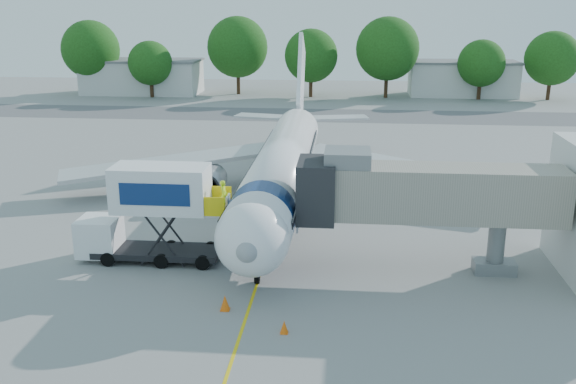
# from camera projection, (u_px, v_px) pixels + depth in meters

# --- Properties ---
(ground) EXTENTS (160.00, 160.00, 0.00)m
(ground) POSITION_uv_depth(u_px,v_px,m) (277.00, 223.00, 42.33)
(ground) COLOR gray
(ground) RESTS_ON ground
(guidance_line) EXTENTS (0.15, 70.00, 0.01)m
(guidance_line) POSITION_uv_depth(u_px,v_px,m) (277.00, 223.00, 42.33)
(guidance_line) COLOR yellow
(guidance_line) RESTS_ON ground
(taxiway_strip) EXTENTS (120.00, 10.00, 0.01)m
(taxiway_strip) POSITION_uv_depth(u_px,v_px,m) (313.00, 115.00, 82.41)
(taxiway_strip) COLOR #59595B
(taxiway_strip) RESTS_ON ground
(aircraft) EXTENTS (34.17, 37.73, 11.35)m
(aircraft) POSITION_uv_depth(u_px,v_px,m) (283.00, 164.00, 45.42)
(aircraft) COLOR white
(aircraft) RESTS_ON ground
(jet_bridge) EXTENTS (13.90, 3.20, 6.60)m
(jet_bridge) POSITION_uv_depth(u_px,v_px,m) (413.00, 193.00, 33.70)
(jet_bridge) COLOR #9F9587
(jet_bridge) RESTS_ON ground
(catering_hiloader) EXTENTS (8.53, 2.44, 5.50)m
(catering_hiloader) POSITION_uv_depth(u_px,v_px,m) (151.00, 214.00, 35.41)
(catering_hiloader) COLOR black
(catering_hiloader) RESTS_ON ground
(ground_tug) EXTENTS (4.14, 3.02, 1.49)m
(ground_tug) POSITION_uv_depth(u_px,v_px,m) (248.00, 367.00, 24.21)
(ground_tug) COLOR white
(ground_tug) RESTS_ON ground
(safety_cone_a) EXTENTS (0.38, 0.38, 0.60)m
(safety_cone_a) POSITION_uv_depth(u_px,v_px,m) (284.00, 327.00, 28.17)
(safety_cone_a) COLOR #F6610C
(safety_cone_a) RESTS_ON ground
(safety_cone_b) EXTENTS (0.47, 0.47, 0.75)m
(safety_cone_b) POSITION_uv_depth(u_px,v_px,m) (225.00, 303.00, 30.27)
(safety_cone_b) COLOR #F6610C
(safety_cone_b) RESTS_ON ground
(outbuilding_left) EXTENTS (18.40, 8.40, 5.30)m
(outbuilding_left) POSITION_uv_depth(u_px,v_px,m) (142.00, 76.00, 101.30)
(outbuilding_left) COLOR silver
(outbuilding_left) RESTS_ON ground
(outbuilding_right) EXTENTS (16.40, 7.40, 5.30)m
(outbuilding_right) POSITION_uv_depth(u_px,v_px,m) (462.00, 78.00, 98.79)
(outbuilding_right) COLOR silver
(outbuilding_right) RESTS_ON ground
(tree_a) EXTENTS (8.90, 8.90, 11.35)m
(tree_a) POSITION_uv_depth(u_px,v_px,m) (91.00, 49.00, 99.23)
(tree_a) COLOR #382314
(tree_a) RESTS_ON ground
(tree_b) EXTENTS (6.62, 6.62, 8.44)m
(tree_b) POSITION_uv_depth(u_px,v_px,m) (150.00, 63.00, 96.44)
(tree_b) COLOR #382314
(tree_b) RESTS_ON ground
(tree_c) EXTENTS (9.36, 9.36, 11.94)m
(tree_c) POSITION_uv_depth(u_px,v_px,m) (238.00, 47.00, 99.17)
(tree_c) COLOR #382314
(tree_c) RESTS_ON ground
(tree_d) EXTENTS (7.99, 7.99, 10.19)m
(tree_d) POSITION_uv_depth(u_px,v_px,m) (311.00, 56.00, 96.43)
(tree_d) COLOR #382314
(tree_d) RESTS_ON ground
(tree_e) EXTENTS (9.39, 9.39, 11.97)m
(tree_e) POSITION_uv_depth(u_px,v_px,m) (388.00, 49.00, 95.26)
(tree_e) COLOR #382314
(tree_e) RESTS_ON ground
(tree_f) EXTENTS (6.88, 6.88, 8.77)m
(tree_f) POSITION_uv_depth(u_px,v_px,m) (481.00, 63.00, 94.03)
(tree_f) COLOR #382314
(tree_f) RESTS_ON ground
(tree_g) EXTENTS (7.83, 7.83, 9.98)m
(tree_g) POSITION_uv_depth(u_px,v_px,m) (552.00, 58.00, 93.41)
(tree_g) COLOR #382314
(tree_g) RESTS_ON ground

